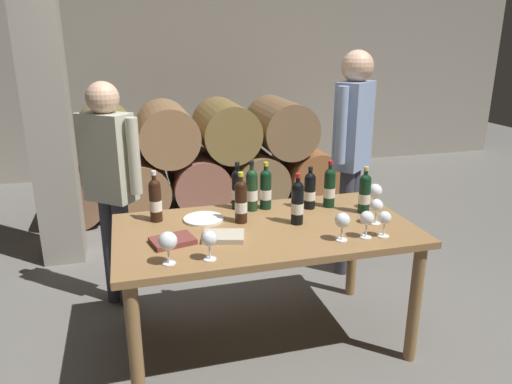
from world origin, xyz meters
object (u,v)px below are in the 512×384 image
wine_glass_4 (375,191)px  wine_bottle_0 (155,200)px  wine_glass_3 (209,239)px  tasting_notebook (224,236)px  wine_bottle_3 (330,187)px  wine_glass_2 (385,219)px  wine_glass_6 (367,219)px  wine_bottle_4 (251,189)px  dining_table (265,242)px  wine_bottle_7 (241,201)px  sommelier_presenting (353,143)px  wine_glass_1 (376,206)px  taster_seated_left (110,177)px  wine_glass_0 (342,221)px  wine_bottle_1 (238,189)px  wine_glass_5 (168,242)px  leather_ledger (173,241)px  wine_bottle_8 (266,189)px  wine_bottle_2 (365,193)px  serving_plate (204,219)px  wine_bottle_6 (297,202)px  wine_bottle_5 (310,190)px

wine_glass_4 → wine_bottle_0: bearing=173.7°
wine_glass_3 → tasting_notebook: (0.12, 0.23, -0.09)m
wine_bottle_3 → wine_glass_2: size_ratio=2.08×
wine_glass_6 → wine_bottle_4: bearing=129.9°
dining_table → wine_bottle_7: (-0.11, 0.11, 0.22)m
tasting_notebook → sommelier_presenting: size_ratio=0.13×
wine_glass_1 → wine_bottle_3: bearing=112.0°
tasting_notebook → taster_seated_left: size_ratio=0.14×
wine_glass_0 → wine_glass_6: bearing=0.3°
wine_glass_1 → wine_bottle_1: bearing=146.8°
wine_bottle_3 → dining_table: bearing=-154.9°
wine_bottle_7 → wine_glass_5: wine_bottle_7 is taller
wine_glass_5 → sommelier_presenting: (1.48, 1.07, 0.17)m
wine_bottle_7 → leather_ledger: wine_bottle_7 is taller
wine_bottle_7 → wine_bottle_8: bearing=42.9°
wine_bottle_7 → wine_glass_0: (0.46, -0.40, -0.02)m
dining_table → wine_bottle_2: size_ratio=5.79×
wine_glass_1 → leather_ledger: size_ratio=0.69×
wine_bottle_0 → wine_bottle_2: size_ratio=1.05×
wine_glass_1 → serving_plate: wine_glass_1 is taller
wine_bottle_3 → wine_bottle_8: bearing=169.5°
wine_glass_4 → wine_glass_5: 1.41m
wine_bottle_4 → wine_bottle_8: 0.10m
wine_bottle_1 → serving_plate: (-0.24, -0.14, -0.12)m
tasting_notebook → taster_seated_left: (-0.59, 0.82, 0.15)m
wine_bottle_0 → wine_bottle_8: 0.69m
wine_glass_4 → wine_bottle_6: bearing=-168.6°
wine_glass_6 → serving_plate: wine_glass_6 is taller
wine_glass_1 → sommelier_presenting: size_ratio=0.09×
wine_bottle_6 → leather_ledger: wine_bottle_6 is taller
wine_bottle_7 → wine_glass_2: bearing=-30.5°
wine_bottle_5 → serving_plate: (-0.68, -0.03, -0.11)m
tasting_notebook → taster_seated_left: 1.02m
wine_bottle_5 → tasting_notebook: (-0.63, -0.33, -0.11)m
wine_bottle_3 → wine_glass_4: 0.28m
dining_table → wine_bottle_5: (0.36, 0.24, 0.21)m
wine_bottle_0 → wine_glass_3: 0.64m
wine_glass_6 → tasting_notebook: size_ratio=0.69×
wine_glass_0 → sommelier_presenting: bearing=61.7°
wine_bottle_6 → wine_bottle_0: bearing=161.7°
wine_bottle_0 → wine_bottle_7: size_ratio=1.01×
wine_bottle_4 → wine_glass_6: wine_bottle_4 is taller
wine_bottle_2 → wine_bottle_6: (-0.46, -0.06, 0.00)m
dining_table → wine_glass_2: wine_glass_2 is taller
wine_bottle_7 → leather_ledger: (-0.42, -0.20, -0.12)m
wine_glass_6 → leather_ledger: 1.05m
wine_bottle_0 → tasting_notebook: 0.51m
wine_bottle_0 → wine_bottle_6: wine_bottle_0 is taller
sommelier_presenting → taster_seated_left: 1.75m
wine_bottle_0 → taster_seated_left: taster_seated_left is taller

